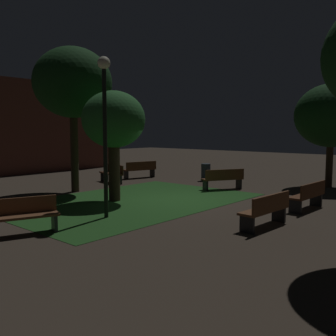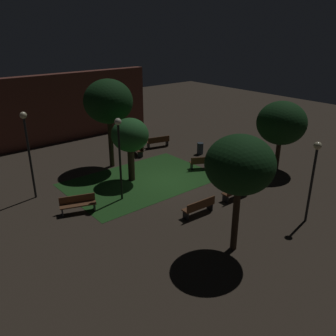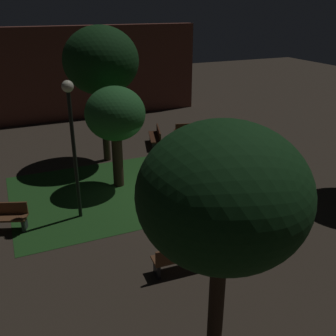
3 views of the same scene
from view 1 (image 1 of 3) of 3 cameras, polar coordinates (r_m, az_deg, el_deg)
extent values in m
plane|color=#3D3328|center=(13.65, 1.30, -4.87)|extent=(60.00, 60.00, 0.00)
cube|color=#23511E|center=(13.50, -5.56, -4.99)|extent=(8.83, 5.86, 0.01)
cube|color=brown|center=(10.13, 14.33, -6.17)|extent=(1.82, 0.57, 0.06)
cube|color=brown|center=(9.99, 15.41, -5.02)|extent=(1.80, 0.15, 0.40)
cube|color=black|center=(9.52, 11.87, -8.37)|extent=(0.10, 0.39, 0.42)
cube|color=black|center=(10.87, 16.40, -6.71)|extent=(0.10, 0.39, 0.42)
cube|color=#512D19|center=(12.72, 20.20, -3.94)|extent=(1.81, 0.53, 0.06)
cube|color=#512D19|center=(12.61, 21.11, -3.00)|extent=(1.80, 0.11, 0.40)
cube|color=black|center=(12.04, 18.68, -5.58)|extent=(0.09, 0.39, 0.42)
cube|color=black|center=(13.50, 21.47, -4.48)|extent=(0.09, 0.39, 0.42)
cube|color=#512D19|center=(16.17, 8.24, -1.65)|extent=(1.81, 1.29, 0.06)
cube|color=#512D19|center=(15.96, 8.61, -0.92)|extent=(1.61, 0.92, 0.40)
cube|color=black|center=(15.84, 5.67, -2.65)|extent=(0.25, 0.38, 0.42)
cube|color=black|center=(16.60, 10.66, -2.34)|extent=(0.25, 0.38, 0.42)
cube|color=#512D19|center=(19.97, -4.35, -0.22)|extent=(1.86, 0.91, 0.06)
cube|color=#512D19|center=(19.76, -4.04, 0.39)|extent=(1.76, 0.50, 0.40)
cube|color=black|center=(19.60, -6.36, -1.05)|extent=(0.17, 0.39, 0.42)
cube|color=black|center=(20.41, -2.40, -0.76)|extent=(0.17, 0.39, 0.42)
cube|color=brown|center=(9.73, -21.48, -6.89)|extent=(1.86, 1.07, 0.06)
cube|color=brown|center=(9.89, -21.69, -5.33)|extent=(1.71, 0.67, 0.40)
cube|color=#2D2D33|center=(9.91, -16.80, -7.93)|extent=(0.21, 0.39, 0.42)
cube|color=#422314|center=(18.28, -8.64, -0.82)|extent=(0.98, 1.86, 0.06)
cube|color=#422314|center=(18.34, -8.05, -0.06)|extent=(0.57, 1.74, 0.40)
cube|color=black|center=(17.58, -7.58, -1.85)|extent=(0.39, 0.19, 0.42)
cube|color=black|center=(19.04, -9.59, -1.30)|extent=(0.39, 0.19, 0.42)
cylinder|color=#38281C|center=(15.81, -13.98, 2.89)|extent=(0.32, 0.32, 3.55)
ellipsoid|color=#143816|center=(15.91, -14.22, 12.41)|extent=(3.13, 3.13, 2.81)
cylinder|color=#38281C|center=(13.48, -8.13, -0.16)|extent=(0.41, 0.41, 2.28)
ellipsoid|color=#28662D|center=(13.41, -8.24, 7.30)|extent=(2.22, 2.22, 1.99)
cylinder|color=#38281C|center=(18.05, 23.23, 0.92)|extent=(0.30, 0.30, 2.29)
ellipsoid|color=#143816|center=(18.01, 23.48, 7.30)|extent=(3.13, 3.13, 2.76)
cylinder|color=black|center=(10.81, -9.49, 3.53)|extent=(0.12, 0.12, 4.22)
sphere|color=#F2EDCC|center=(10.96, -9.69, 15.41)|extent=(0.36, 0.36, 0.36)
cylinder|color=#2D3842|center=(18.93, 5.74, -0.63)|extent=(0.46, 0.46, 0.85)
cube|color=brown|center=(22.93, -22.78, 5.76)|extent=(13.59, 0.80, 5.41)
camera|label=2|loc=(9.48, 152.35, 37.13)|focal=37.73mm
camera|label=3|loc=(7.29, 77.76, 35.90)|focal=41.48mm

